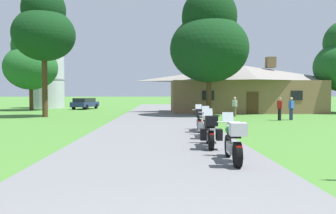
{
  "coord_description": "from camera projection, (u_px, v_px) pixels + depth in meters",
  "views": [
    {
      "loc": [
        0.1,
        -2.3,
        1.88
      ],
      "look_at": [
        0.54,
        15.45,
        1.2
      ],
      "focal_mm": 35.47,
      "sensor_mm": 36.0,
      "label": 1
    }
  ],
  "objects": [
    {
      "name": "tree_left_far",
      "position": [
        31.0,
        61.0,
        38.54
      ],
      "size": [
        6.07,
        6.07,
        9.7
      ],
      "color": "#422D19",
      "rests_on": "ground"
    },
    {
      "name": "motorcycle_green_nearest_to_camera",
      "position": [
        233.0,
        142.0,
        8.8
      ],
      "size": [
        0.66,
        2.08,
        1.3
      ],
      "rotation": [
        0.0,
        0.0,
        -0.04
      ],
      "color": "black",
      "rests_on": "asphalt_driveway"
    },
    {
      "name": "bystander_blue_shirt_beside_signpost",
      "position": [
        291.0,
        107.0,
        24.15
      ],
      "size": [
        0.48,
        0.38,
        1.67
      ],
      "rotation": [
        0.0,
        0.0,
        0.56
      ],
      "color": "navy",
      "rests_on": "ground"
    },
    {
      "name": "motorcycle_orange_second_in_row",
      "position": [
        210.0,
        132.0,
        11.3
      ],
      "size": [
        0.8,
        2.08,
        1.3
      ],
      "rotation": [
        0.0,
        0.0,
        -0.07
      ],
      "color": "black",
      "rests_on": "asphalt_driveway"
    },
    {
      "name": "metal_silo_distant",
      "position": [
        48.0,
        75.0,
        45.01
      ],
      "size": [
        4.5,
        4.5,
        8.88
      ],
      "color": "#B2B7BC",
      "rests_on": "ground"
    },
    {
      "name": "motorcycle_orange_farthest_in_row",
      "position": [
        199.0,
        120.0,
        16.41
      ],
      "size": [
        0.66,
        2.08,
        1.3
      ],
      "rotation": [
        0.0,
        0.0,
        -0.08
      ],
      "color": "black",
      "rests_on": "asphalt_driveway"
    },
    {
      "name": "motorcycle_orange_third_in_row",
      "position": [
        207.0,
        125.0,
        13.91
      ],
      "size": [
        0.84,
        2.08,
        1.3
      ],
      "rotation": [
        0.0,
        0.0,
        -0.09
      ],
      "color": "black",
      "rests_on": "asphalt_driveway"
    },
    {
      "name": "bystander_red_shirt_by_tree",
      "position": [
        280.0,
        107.0,
        23.78
      ],
      "size": [
        0.29,
        0.54,
        1.69
      ],
      "rotation": [
        0.0,
        0.0,
        1.79
      ],
      "color": "black",
      "rests_on": "ground"
    },
    {
      "name": "asphalt_driveway",
      "position": [
        158.0,
        124.0,
        20.34
      ],
      "size": [
        6.4,
        80.0,
        0.06
      ],
      "primitive_type": "cube",
      "color": "slate",
      "rests_on": "ground"
    },
    {
      "name": "parked_navy_suv_far_left",
      "position": [
        85.0,
        103.0,
        41.99
      ],
      "size": [
        2.81,
        4.89,
        1.4
      ],
      "rotation": [
        0.0,
        0.0,
        -0.22
      ],
      "color": "navy",
      "rests_on": "ground"
    },
    {
      "name": "tree_left_near",
      "position": [
        44.0,
        28.0,
        27.07
      ],
      "size": [
        5.03,
        5.03,
        10.66
      ],
      "color": "#422D19",
      "rests_on": "ground"
    },
    {
      "name": "bystander_white_shirt_near_lodge",
      "position": [
        235.0,
        105.0,
        28.22
      ],
      "size": [
        0.37,
        0.48,
        1.67
      ],
      "rotation": [
        0.0,
        0.0,
        5.26
      ],
      "color": "#75664C",
      "rests_on": "ground"
    },
    {
      "name": "tree_by_lodge_front",
      "position": [
        209.0,
        40.0,
        28.49
      ],
      "size": [
        6.76,
        6.76,
        11.03
      ],
      "color": "#422D19",
      "rests_on": "ground"
    },
    {
      "name": "stone_lodge",
      "position": [
        244.0,
        88.0,
        34.33
      ],
      "size": [
        15.96,
        6.49,
        5.73
      ],
      "color": "brown",
      "rests_on": "ground"
    },
    {
      "name": "ground_plane",
      "position": [
        158.0,
        122.0,
        22.34
      ],
      "size": [
        500.0,
        500.0,
        0.0
      ],
      "primitive_type": "plane",
      "color": "#42752D"
    }
  ]
}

